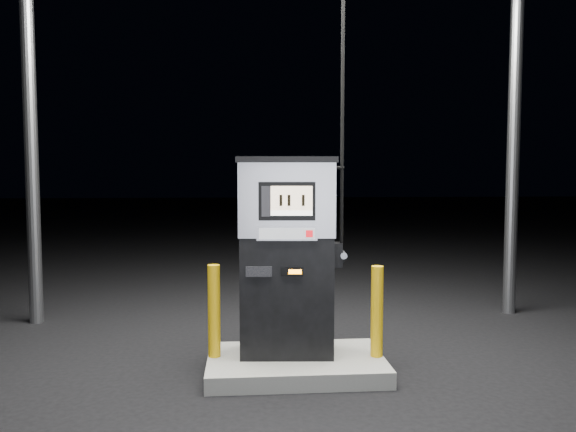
{
  "coord_description": "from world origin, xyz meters",
  "views": [
    {
      "loc": [
        -0.48,
        -4.99,
        1.8
      ],
      "look_at": [
        -0.07,
        0.0,
        1.44
      ],
      "focal_mm": 35.0,
      "sensor_mm": 36.0,
      "label": 1
    }
  ],
  "objects": [
    {
      "name": "bollard_left",
      "position": [
        -0.74,
        0.06,
        0.57
      ],
      "size": [
        0.14,
        0.14,
        0.84
      ],
      "primitive_type": "cylinder",
      "rotation": [
        0.0,
        0.0,
        -0.3
      ],
      "color": "yellow",
      "rests_on": "pump_island"
    },
    {
      "name": "fuel_dispenser",
      "position": [
        -0.07,
        0.1,
        1.08
      ],
      "size": [
        1.01,
        0.6,
        3.76
      ],
      "rotation": [
        0.0,
        0.0,
        -0.07
      ],
      "color": "black",
      "rests_on": "pump_island"
    },
    {
      "name": "ground",
      "position": [
        0.0,
        0.0,
        0.0
      ],
      "size": [
        80.0,
        80.0,
        0.0
      ],
      "primitive_type": "plane",
      "color": "black",
      "rests_on": "ground"
    },
    {
      "name": "pump_island",
      "position": [
        0.0,
        0.0,
        0.07
      ],
      "size": [
        1.6,
        1.0,
        0.15
      ],
      "primitive_type": "cube",
      "color": "slate",
      "rests_on": "ground"
    },
    {
      "name": "bollard_right",
      "position": [
        0.74,
        -0.05,
        0.57
      ],
      "size": [
        0.12,
        0.12,
        0.83
      ],
      "primitive_type": "cylinder",
      "rotation": [
        0.0,
        0.0,
        0.07
      ],
      "color": "yellow",
      "rests_on": "pump_island"
    }
  ]
}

